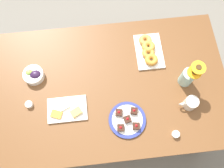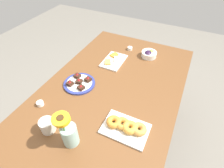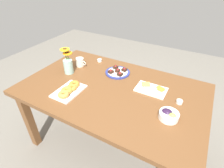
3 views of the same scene
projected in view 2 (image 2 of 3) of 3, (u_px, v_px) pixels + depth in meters
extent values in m
plane|color=slate|center=(112.00, 138.00, 1.84)|extent=(6.00, 6.00, 0.00)
cube|color=brown|center=(112.00, 90.00, 1.35)|extent=(1.60, 1.00, 0.04)
cube|color=brown|center=(174.00, 83.00, 1.95)|extent=(0.07, 0.07, 0.70)
cube|color=brown|center=(107.00, 64.00, 2.21)|extent=(0.07, 0.07, 0.70)
cylinder|color=beige|center=(47.00, 126.00, 1.04)|extent=(0.09, 0.09, 0.09)
cylinder|color=brown|center=(46.00, 122.00, 1.01)|extent=(0.08, 0.08, 0.00)
torus|color=beige|center=(53.00, 119.00, 1.08)|extent=(0.05, 0.01, 0.05)
cylinder|color=white|center=(149.00, 54.00, 1.63)|extent=(0.14, 0.14, 0.05)
ellipsoid|color=#2D1938|center=(148.00, 53.00, 1.60)|extent=(0.08, 0.06, 0.04)
ellipsoid|color=#9EC14C|center=(152.00, 51.00, 1.62)|extent=(0.05, 0.04, 0.04)
cube|color=white|center=(114.00, 61.00, 1.58)|extent=(0.26, 0.17, 0.01)
cube|color=#EFB74C|center=(108.00, 62.00, 1.54)|extent=(0.09, 0.08, 0.02)
cube|color=white|center=(117.00, 59.00, 1.58)|extent=(0.08, 0.07, 0.02)
cube|color=orange|center=(114.00, 55.00, 1.63)|extent=(0.08, 0.07, 0.01)
cube|color=white|center=(125.00, 129.00, 1.07)|extent=(0.19, 0.28, 0.01)
torus|color=#CE8D40|center=(139.00, 129.00, 1.04)|extent=(0.13, 0.13, 0.04)
torus|color=gold|center=(130.00, 127.00, 1.04)|extent=(0.10, 0.10, 0.04)
torus|color=#C98534|center=(122.00, 123.00, 1.07)|extent=(0.10, 0.10, 0.04)
torus|color=orange|center=(114.00, 122.00, 1.07)|extent=(0.11, 0.11, 0.04)
cylinder|color=white|center=(130.00, 48.00, 1.72)|extent=(0.05, 0.05, 0.03)
cylinder|color=#C68923|center=(130.00, 48.00, 1.71)|extent=(0.04, 0.04, 0.01)
cylinder|color=white|center=(40.00, 104.00, 1.20)|extent=(0.05, 0.05, 0.03)
cylinder|color=maroon|center=(40.00, 103.00, 1.20)|extent=(0.04, 0.04, 0.01)
cylinder|color=navy|center=(79.00, 83.00, 1.36)|extent=(0.24, 0.24, 0.01)
cylinder|color=white|center=(79.00, 83.00, 1.36)|extent=(0.20, 0.20, 0.01)
cube|color=#381E14|center=(70.00, 84.00, 1.33)|extent=(0.05, 0.05, 0.02)
cone|color=red|center=(69.00, 82.00, 1.32)|extent=(0.02, 0.02, 0.01)
cube|color=#381E14|center=(77.00, 76.00, 1.40)|extent=(0.05, 0.05, 0.02)
cone|color=red|center=(77.00, 74.00, 1.38)|extent=(0.02, 0.02, 0.01)
cube|color=#381E14|center=(81.00, 88.00, 1.30)|extent=(0.05, 0.05, 0.02)
cone|color=red|center=(81.00, 86.00, 1.29)|extent=(0.02, 0.02, 0.01)
cube|color=#381E14|center=(88.00, 79.00, 1.36)|extent=(0.05, 0.05, 0.02)
cone|color=red|center=(88.00, 78.00, 1.35)|extent=(0.02, 0.02, 0.01)
cube|color=#381E14|center=(79.00, 82.00, 1.35)|extent=(0.05, 0.05, 0.02)
cone|color=red|center=(79.00, 80.00, 1.33)|extent=(0.02, 0.02, 0.01)
cylinder|color=#99C1B7|center=(70.00, 135.00, 0.97)|extent=(0.09, 0.09, 0.14)
cylinder|color=#3D702D|center=(63.00, 125.00, 0.87)|extent=(0.01, 0.01, 0.10)
cylinder|color=yellow|center=(60.00, 118.00, 0.84)|extent=(0.09, 0.09, 0.01)
cylinder|color=#472D14|center=(60.00, 118.00, 0.83)|extent=(0.04, 0.04, 0.01)
cylinder|color=#3D702D|center=(63.00, 124.00, 0.90)|extent=(0.01, 0.01, 0.06)
cylinder|color=orange|center=(62.00, 120.00, 0.88)|extent=(0.09, 0.09, 0.01)
cylinder|color=#472D14|center=(62.00, 119.00, 0.87)|extent=(0.04, 0.04, 0.01)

